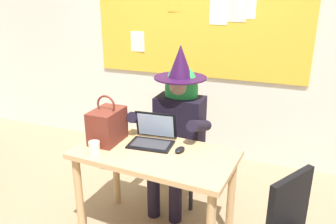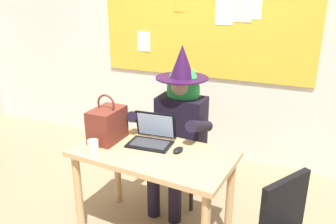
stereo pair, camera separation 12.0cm
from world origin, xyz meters
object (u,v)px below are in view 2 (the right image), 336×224
computer_mouse (178,150)px  chair_at_desk (183,144)px  person_costumed (179,119)px  laptop (152,136)px  handbag (107,124)px  desk_main (153,165)px  coffee_mug (93,146)px

computer_mouse → chair_at_desk: bearing=117.8°
person_costumed → laptop: size_ratio=4.09×
laptop → computer_mouse: laptop is taller
chair_at_desk → handbag: bearing=-34.0°
desk_main → person_costumed: size_ratio=0.84×
person_costumed → coffee_mug: size_ratio=15.21×
desk_main → laptop: (-0.08, 0.14, 0.17)m
desk_main → chair_at_desk: chair_at_desk is taller
desk_main → computer_mouse: 0.23m
chair_at_desk → person_costumed: person_costumed is taller
computer_mouse → handbag: (-0.59, -0.03, 0.12)m
desk_main → coffee_mug: (-0.39, -0.19, 0.16)m
desk_main → handbag: (-0.42, 0.04, 0.25)m
person_costumed → computer_mouse: person_costumed is taller
desk_main → computer_mouse: (0.17, 0.07, 0.13)m
person_costumed → chair_at_desk: bearing=-178.5°
laptop → coffee_mug: laptop is taller
person_costumed → computer_mouse: 0.52m
person_costumed → laptop: bearing=-7.7°
desk_main → coffee_mug: size_ratio=12.81×
handbag → coffee_mug: bearing=-84.0°
desk_main → handbag: size_ratio=3.22×
desk_main → person_costumed: person_costumed is taller
computer_mouse → coffee_mug: 0.62m
person_costumed → coffee_mug: bearing=-26.8°
desk_main → computer_mouse: bearing=21.3°
chair_at_desk → laptop: laptop is taller
person_costumed → computer_mouse: bearing=21.7°
laptop → coffee_mug: (-0.32, -0.33, -0.00)m
chair_at_desk → person_costumed: 0.31m
desk_main → computer_mouse: computer_mouse is taller
chair_at_desk → desk_main: bearing=-0.2°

